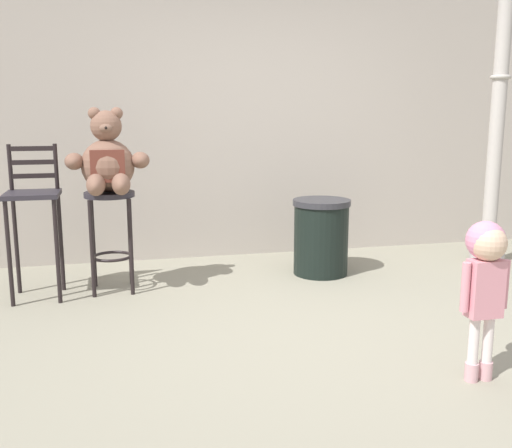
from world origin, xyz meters
TOP-DOWN VIEW (x-y plane):
  - ground_plane at (0.00, 0.00)m, footprint 24.00×24.00m
  - building_wall at (0.00, 2.33)m, footprint 7.23×0.30m
  - bar_stool_with_teddy at (-1.29, 1.24)m, footprint 0.39×0.39m
  - teddy_bear at (-1.29, 1.21)m, footprint 0.64×0.57m
  - child_walking at (0.62, -0.86)m, footprint 0.28×0.22m
  - trash_bin at (0.50, 1.32)m, footprint 0.51×0.51m
  - lamppost at (2.12, 1.24)m, footprint 0.31×0.31m
  - bar_chair_empty at (-1.85, 1.20)m, footprint 0.39×0.39m

SIDE VIEW (x-z plane):
  - ground_plane at x=0.00m, z-range 0.00..0.00m
  - trash_bin at x=0.50m, z-range 0.00..0.67m
  - bar_stool_with_teddy at x=-1.29m, z-range 0.17..0.97m
  - child_walking at x=0.62m, z-range 0.20..1.06m
  - bar_chair_empty at x=-1.85m, z-range 0.12..1.30m
  - teddy_bear at x=-1.29m, z-range 0.71..1.36m
  - lamppost at x=2.12m, z-range -0.30..2.68m
  - building_wall at x=0.00m, z-range 0.00..3.17m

